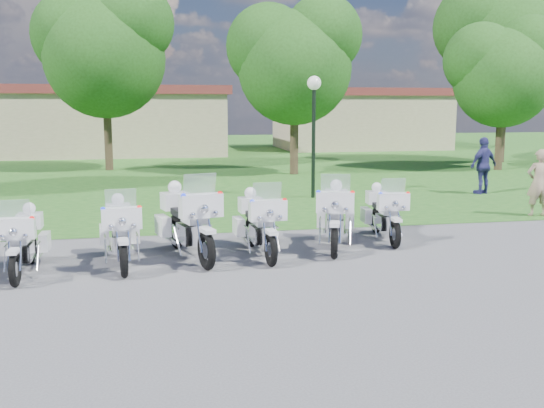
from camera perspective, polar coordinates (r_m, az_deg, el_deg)
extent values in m
plane|color=#515155|center=(11.63, 5.29, -5.43)|extent=(100.00, 100.00, 0.00)
cube|color=#205B1C|center=(38.04, -6.21, 4.74)|extent=(100.00, 48.00, 0.01)
torus|color=black|center=(10.80, -23.05, -5.68)|extent=(0.12, 0.60, 0.59)
torus|color=black|center=(12.24, -21.70, -3.90)|extent=(0.12, 0.60, 0.59)
cube|color=white|center=(10.71, -23.17, -4.10)|extent=(0.17, 0.39, 0.06)
cube|color=white|center=(10.85, -23.05, -2.14)|extent=(0.64, 0.22, 0.36)
cube|color=silver|center=(10.85, -23.10, -0.48)|extent=(0.50, 0.11, 0.33)
sphere|color=red|center=(10.72, -21.67, -1.27)|extent=(0.08, 0.08, 0.08)
cube|color=silver|center=(11.51, -22.35, -4.20)|extent=(0.31, 0.50, 0.30)
cube|color=white|center=(11.24, -22.64, -2.90)|extent=(0.29, 0.47, 0.20)
cube|color=black|center=(11.70, -22.20, -2.51)|extent=(0.31, 0.55, 0.11)
cube|color=white|center=(12.03, -20.60, -3.31)|extent=(0.17, 0.46, 0.32)
cube|color=white|center=(12.13, -23.09, -3.37)|extent=(0.17, 0.46, 0.32)
cube|color=white|center=(12.16, -21.82, -1.47)|extent=(0.43, 0.36, 0.28)
sphere|color=white|center=(12.12, -21.89, -0.39)|extent=(0.23, 0.23, 0.23)
torus|color=black|center=(10.78, -13.77, -5.11)|extent=(0.18, 0.65, 0.64)
torus|color=black|center=(12.35, -14.17, -3.30)|extent=(0.18, 0.65, 0.64)
cube|color=white|center=(10.68, -13.84, -3.40)|extent=(0.21, 0.43, 0.07)
cube|color=white|center=(10.85, -13.97, -1.31)|extent=(0.70, 0.29, 0.38)
cube|color=silver|center=(10.85, -14.06, 0.47)|extent=(0.54, 0.17, 0.36)
sphere|color=red|center=(10.78, -12.38, -0.35)|extent=(0.09, 0.09, 0.09)
sphere|color=#1426E5|center=(10.75, -15.62, -0.49)|extent=(0.09, 0.09, 0.09)
cube|color=silver|center=(11.56, -14.01, -3.57)|extent=(0.37, 0.56, 0.32)
cube|color=white|center=(11.27, -14.02, -2.16)|extent=(0.35, 0.52, 0.21)
cube|color=black|center=(11.77, -14.14, -1.78)|extent=(0.38, 0.62, 0.11)
cube|color=white|center=(12.20, -12.82, -2.63)|extent=(0.22, 0.51, 0.34)
cube|color=white|center=(12.17, -15.51, -2.76)|extent=(0.22, 0.51, 0.34)
cube|color=white|center=(12.28, -14.27, -0.71)|extent=(0.49, 0.42, 0.30)
sphere|color=white|center=(12.24, -14.32, 0.43)|extent=(0.25, 0.25, 0.25)
torus|color=black|center=(11.00, -6.19, -4.36)|extent=(0.32, 0.74, 0.73)
torus|color=black|center=(12.72, -9.00, -2.58)|extent=(0.32, 0.74, 0.73)
cube|color=white|center=(10.90, -6.18, -2.45)|extent=(0.31, 0.51, 0.08)
cube|color=white|center=(11.08, -6.69, -0.16)|extent=(0.82, 0.45, 0.43)
cube|color=silver|center=(11.09, -6.84, 1.83)|extent=(0.62, 0.28, 0.41)
sphere|color=red|center=(11.11, -4.91, 0.97)|extent=(0.10, 0.10, 0.10)
sphere|color=#1426E5|center=(10.88, -8.32, 0.73)|extent=(0.10, 0.10, 0.10)
cube|color=silver|center=(11.85, -7.74, -2.77)|extent=(0.51, 0.68, 0.37)
cube|color=white|center=(11.53, -7.38, -1.17)|extent=(0.48, 0.63, 0.24)
cube|color=black|center=(12.08, -8.26, -0.82)|extent=(0.53, 0.74, 0.13)
cube|color=white|center=(12.62, -7.39, -1.77)|extent=(0.33, 0.60, 0.39)
cube|color=white|center=(12.44, -10.23, -2.01)|extent=(0.33, 0.60, 0.39)
cube|color=white|center=(12.63, -9.11, 0.29)|extent=(0.61, 0.55, 0.35)
sphere|color=white|center=(12.59, -9.14, 1.56)|extent=(0.28, 0.28, 0.28)
torus|color=black|center=(11.18, -0.11, -4.30)|extent=(0.17, 0.65, 0.65)
torus|color=black|center=(12.74, -2.00, -2.63)|extent=(0.17, 0.65, 0.65)
cube|color=white|center=(11.09, -0.08, -2.62)|extent=(0.20, 0.44, 0.07)
cube|color=white|center=(11.25, -0.40, -0.59)|extent=(0.71, 0.28, 0.39)
cube|color=silver|center=(11.25, -0.47, 1.15)|extent=(0.55, 0.15, 0.36)
sphere|color=red|center=(11.24, 1.20, 0.35)|extent=(0.09, 0.09, 0.09)
sphere|color=#1426E5|center=(11.09, -1.87, 0.22)|extent=(0.09, 0.09, 0.09)
cube|color=silver|center=(11.95, -1.14, -2.85)|extent=(0.36, 0.56, 0.33)
cube|color=white|center=(11.66, -0.87, -1.45)|extent=(0.34, 0.52, 0.21)
cube|color=black|center=(12.16, -1.47, -1.10)|extent=(0.37, 0.62, 0.12)
cube|color=white|center=(12.63, -0.57, -1.96)|extent=(0.21, 0.51, 0.35)
cube|color=white|center=(12.50, -3.15, -2.09)|extent=(0.21, 0.51, 0.35)
cube|color=white|center=(12.66, -2.04, -0.08)|extent=(0.49, 0.42, 0.31)
sphere|color=white|center=(12.62, -2.05, 1.05)|extent=(0.25, 0.25, 0.25)
torus|color=black|center=(11.79, 5.89, -3.54)|extent=(0.34, 0.69, 0.69)
torus|color=black|center=(13.49, 6.00, -1.92)|extent=(0.34, 0.69, 0.69)
cube|color=white|center=(11.70, 5.92, -1.85)|extent=(0.31, 0.49, 0.07)
cube|color=white|center=(11.88, 5.97, 0.18)|extent=(0.78, 0.46, 0.41)
cube|color=silver|center=(11.89, 6.00, 1.93)|extent=(0.58, 0.29, 0.39)
sphere|color=red|center=(11.79, 7.57, 1.03)|extent=(0.09, 0.09, 0.09)
sphere|color=#1426E5|center=(11.80, 4.39, 1.09)|extent=(0.09, 0.09, 0.09)
cube|color=silver|center=(12.64, 5.96, -2.11)|extent=(0.51, 0.65, 0.35)
cube|color=white|center=(12.33, 5.97, -0.70)|extent=(0.47, 0.61, 0.23)
cube|color=black|center=(12.88, 6.00, -0.37)|extent=(0.52, 0.71, 0.12)
cube|color=white|center=(13.31, 7.33, -1.34)|extent=(0.34, 0.56, 0.37)
cube|color=white|center=(13.32, 4.68, -1.29)|extent=(0.34, 0.56, 0.37)
cube|color=white|center=(13.42, 6.04, 0.64)|extent=(0.59, 0.54, 0.33)
sphere|color=white|center=(13.38, 6.06, 1.76)|extent=(0.27, 0.27, 0.27)
torus|color=black|center=(12.83, 11.51, -2.81)|extent=(0.18, 0.62, 0.61)
torus|color=black|center=(14.29, 9.77, -1.53)|extent=(0.18, 0.62, 0.61)
cube|color=white|center=(12.75, 11.58, -1.42)|extent=(0.21, 0.42, 0.06)
cube|color=white|center=(12.91, 11.34, 0.23)|extent=(0.67, 0.29, 0.36)
cube|color=silver|center=(12.92, 11.32, 1.66)|extent=(0.52, 0.16, 0.34)
sphere|color=red|center=(12.92, 12.67, 0.96)|extent=(0.08, 0.08, 0.08)
sphere|color=#1426E5|center=(12.76, 10.18, 0.94)|extent=(0.08, 0.08, 0.08)
cube|color=silver|center=(13.56, 10.58, -1.67)|extent=(0.36, 0.54, 0.31)
cube|color=white|center=(13.29, 10.88, -0.50)|extent=(0.34, 0.50, 0.20)
cube|color=black|center=(13.76, 10.32, -0.23)|extent=(0.37, 0.59, 0.11)
cube|color=white|center=(14.21, 10.99, -1.00)|extent=(0.21, 0.49, 0.33)
cube|color=white|center=(14.07, 8.85, -1.04)|extent=(0.21, 0.49, 0.33)
cube|color=white|center=(14.23, 9.80, 0.61)|extent=(0.47, 0.41, 0.29)
sphere|color=white|center=(14.20, 9.82, 1.56)|extent=(0.24, 0.24, 0.24)
cylinder|color=black|center=(19.42, 3.92, 5.69)|extent=(0.12, 0.12, 3.49)
sphere|color=white|center=(19.40, 3.99, 11.30)|extent=(0.44, 0.44, 0.44)
cylinder|color=#38281C|center=(28.89, -15.19, 6.76)|extent=(0.36, 0.36, 3.71)
sphere|color=#1E4814|center=(28.95, -15.47, 13.10)|extent=(5.40, 5.40, 5.40)
sphere|color=#1E4814|center=(29.56, -17.85, 14.88)|extent=(4.05, 4.05, 4.05)
sphere|color=#1E4814|center=(28.70, -13.03, 16.28)|extent=(3.71, 3.71, 3.71)
cylinder|color=#38281C|center=(26.26, 2.10, 6.42)|extent=(0.36, 0.36, 3.31)
sphere|color=#1E4814|center=(26.28, 2.14, 12.67)|extent=(4.82, 4.82, 4.82)
sphere|color=#1E4814|center=(26.50, -0.34, 14.60)|extent=(3.62, 3.62, 3.62)
sphere|color=#1E4814|center=(26.38, 4.79, 15.58)|extent=(3.31, 3.31, 3.31)
cylinder|color=#38281C|center=(29.91, 20.64, 5.93)|extent=(0.36, 0.36, 3.06)
sphere|color=#1E4814|center=(29.90, 20.93, 10.99)|extent=(4.45, 4.45, 4.45)
sphere|color=#1E4814|center=(29.75, 19.03, 12.71)|extent=(3.34, 3.34, 3.34)
sphere|color=#1E4814|center=(30.30, 23.07, 13.21)|extent=(3.06, 3.06, 3.06)
cylinder|color=#38281C|center=(34.09, 20.88, 7.26)|extent=(0.36, 0.36, 4.26)
sphere|color=#1E4814|center=(34.21, 21.25, 13.43)|extent=(6.20, 6.20, 6.20)
sphere|color=#1E4814|center=(34.05, 18.91, 15.54)|extent=(4.65, 4.65, 4.65)
sphere|color=#1E4814|center=(34.86, 23.87, 16.07)|extent=(4.26, 4.26, 4.26)
cube|color=tan|center=(38.91, -15.30, 7.22)|extent=(14.00, 8.00, 3.60)
cube|color=maroon|center=(38.90, -15.42, 10.23)|extent=(14.56, 8.32, 0.50)
cube|color=tan|center=(43.20, 8.22, 7.61)|extent=(11.00, 7.00, 3.60)
cube|color=maroon|center=(43.20, 8.28, 10.33)|extent=(11.44, 7.28, 0.50)
imported|color=tan|center=(17.68, 23.80, 1.82)|extent=(0.71, 0.52, 1.79)
imported|color=navy|center=(21.51, 19.28, 3.41)|extent=(1.21, 0.79, 1.91)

